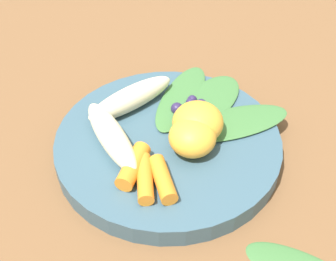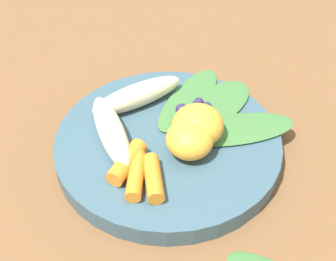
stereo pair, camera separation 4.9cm
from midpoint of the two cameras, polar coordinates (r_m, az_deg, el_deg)
The scene contains 14 objects.
ground_plane at distance 0.51m, azimuth -2.74°, elevation -2.82°, with size 2.40×2.40×0.00m, color brown.
bowl at distance 0.51m, azimuth -2.78°, elevation -1.91°, with size 0.25×0.25×0.02m, color #385666.
banana_peeled_left at distance 0.49m, azimuth -10.08°, elevation -0.81°, with size 0.12×0.03×0.03m, color beige.
banana_peeled_right at distance 0.53m, azimuth -7.35°, elevation 4.00°, with size 0.12×0.03×0.03m, color beige.
orange_segment_near at distance 0.48m, azimuth 0.93°, elevation 0.92°, with size 0.06×0.06×0.04m, color #F4A833.
orange_segment_far at distance 0.47m, azimuth 0.14°, elevation -1.00°, with size 0.05×0.05×0.04m, color #F4A833.
carrot_front at distance 0.46m, azimuth -7.51°, elevation -4.64°, with size 0.02×0.02×0.05m, color orange.
carrot_mid_left at distance 0.45m, azimuth -6.13°, elevation -6.22°, with size 0.02×0.02×0.06m, color orange.
carrot_mid_right at distance 0.44m, azimuth -3.86°, elevation -6.33°, with size 0.02×0.02×0.05m, color orange.
blueberry_pile at distance 0.52m, azimuth 0.09°, elevation 2.62°, with size 0.04×0.05×0.02m.
coconut_shred_patch at distance 0.54m, azimuth 0.89°, elevation 3.27°, with size 0.05×0.05×0.00m, color white.
kale_leaf_left at distance 0.51m, azimuth 5.46°, elevation 0.84°, with size 0.14×0.05×0.01m, color #3D7038.
kale_leaf_right at distance 0.54m, azimuth 2.77°, elevation 3.82°, with size 0.11×0.06×0.01m, color #3D7038.
kale_leaf_rear at distance 0.55m, azimuth -0.84°, elevation 4.15°, with size 0.13×0.04×0.01m, color #3D7038.
Camera 1 is at (0.16, -0.32, 0.37)m, focal length 47.98 mm.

